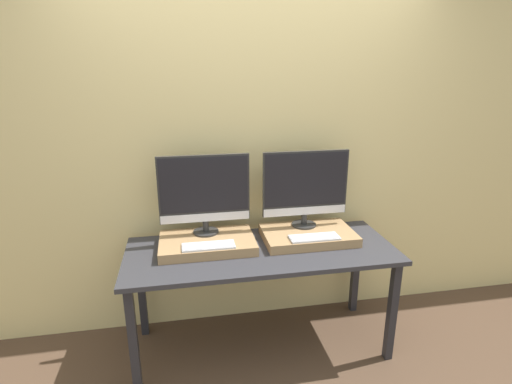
{
  "coord_description": "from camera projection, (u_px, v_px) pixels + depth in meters",
  "views": [
    {
      "loc": [
        -0.47,
        -1.97,
        1.87
      ],
      "look_at": [
        0.0,
        0.53,
        1.07
      ],
      "focal_mm": 28.0,
      "sensor_mm": 36.0,
      "label": 1
    }
  ],
  "objects": [
    {
      "name": "ground_plane",
      "position": [
        272.0,
        380.0,
        2.49
      ],
      "size": [
        12.0,
        12.0,
        0.0
      ],
      "primitive_type": "plane",
      "color": "#4C3828"
    },
    {
      "name": "wall_back",
      "position": [
        250.0,
        152.0,
        2.81
      ],
      "size": [
        8.0,
        0.04,
        2.6
      ],
      "color": "#DBC684",
      "rests_on": "ground_plane"
    },
    {
      "name": "workbench",
      "position": [
        261.0,
        259.0,
        2.62
      ],
      "size": [
        1.74,
        0.69,
        0.74
      ],
      "color": "#2D2D33",
      "rests_on": "ground_plane"
    },
    {
      "name": "wooden_riser_left",
      "position": [
        207.0,
        243.0,
        2.6
      ],
      "size": [
        0.61,
        0.39,
        0.06
      ],
      "color": "#99754C",
      "rests_on": "workbench"
    },
    {
      "name": "monitor_left",
      "position": [
        204.0,
        191.0,
        2.6
      ],
      "size": [
        0.59,
        0.17,
        0.53
      ],
      "color": "#282828",
      "rests_on": "wooden_riser_left"
    },
    {
      "name": "keyboard_left",
      "position": [
        208.0,
        246.0,
        2.47
      ],
      "size": [
        0.33,
        0.12,
        0.01
      ],
      "color": "silver",
      "rests_on": "wooden_riser_left"
    },
    {
      "name": "wooden_riser_right",
      "position": [
        308.0,
        235.0,
        2.73
      ],
      "size": [
        0.61,
        0.39,
        0.06
      ],
      "color": "#99754C",
      "rests_on": "workbench"
    },
    {
      "name": "monitor_right",
      "position": [
        305.0,
        186.0,
        2.72
      ],
      "size": [
        0.59,
        0.17,
        0.53
      ],
      "color": "#282828",
      "rests_on": "wooden_riser_right"
    },
    {
      "name": "keyboard_right",
      "position": [
        314.0,
        237.0,
        2.6
      ],
      "size": [
        0.33,
        0.12,
        0.01
      ],
      "color": "silver",
      "rests_on": "wooden_riser_right"
    }
  ]
}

